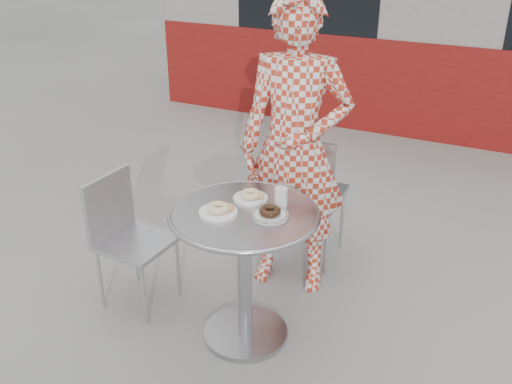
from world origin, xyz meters
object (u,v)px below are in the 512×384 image
at_px(chair_far, 307,219).
at_px(milk_cup, 281,196).
at_px(chair_left, 137,266).
at_px(plate_near, 219,210).
at_px(plate_far, 251,196).
at_px(plate_checker, 270,214).
at_px(bistro_table, 245,245).
at_px(seated_person, 295,148).

xyz_separation_m(chair_far, milk_cup, (0.15, -0.78, 0.55)).
relative_size(chair_left, plate_near, 4.11).
xyz_separation_m(plate_far, plate_checker, (0.17, -0.13, -0.00)).
height_order(chair_far, plate_near, chair_far).
bearing_deg(bistro_table, chair_far, 90.96).
distance_m(chair_left, plate_far, 0.89).
xyz_separation_m(seated_person, plate_checker, (0.13, -0.62, -0.11)).
bearing_deg(plate_far, chair_far, 88.52).
xyz_separation_m(seated_person, milk_cup, (0.13, -0.48, -0.07)).
distance_m(chair_far, milk_cup, 0.96).
xyz_separation_m(plate_near, milk_cup, (0.24, 0.22, 0.03)).
bearing_deg(bistro_table, milk_cup, 49.56).
bearing_deg(milk_cup, chair_far, 100.66).
xyz_separation_m(plate_far, milk_cup, (0.17, 0.01, 0.03)).
distance_m(plate_far, plate_checker, 0.21).
height_order(plate_checker, milk_cup, milk_cup).
distance_m(plate_checker, milk_cup, 0.14).
bearing_deg(plate_far, milk_cup, 3.30).
relative_size(chair_far, plate_checker, 4.86).
xyz_separation_m(chair_left, plate_far, (0.69, 0.14, 0.55)).
relative_size(chair_left, milk_cup, 7.03).
relative_size(chair_far, plate_far, 5.04).
height_order(chair_left, plate_near, plate_near).
bearing_deg(plate_checker, chair_far, 99.34).
relative_size(chair_left, seated_person, 0.44).
distance_m(bistro_table, chair_far, 0.98).
bearing_deg(plate_far, seated_person, 85.68).
relative_size(bistro_table, milk_cup, 6.87).
bearing_deg(bistro_table, seated_person, 89.92).
bearing_deg(plate_far, plate_near, -108.75).
height_order(chair_far, plate_checker, chair_far).
distance_m(bistro_table, chair_left, 0.80).
xyz_separation_m(chair_left, seated_person, (0.73, 0.63, 0.66)).
bearing_deg(bistro_table, plate_checker, 6.03).
distance_m(chair_left, plate_near, 0.83).
xyz_separation_m(bistro_table, milk_cup, (0.13, 0.15, 0.24)).
bearing_deg(milk_cup, chair_left, -169.95).
bearing_deg(chair_far, milk_cup, 97.58).
bearing_deg(chair_left, chair_far, -35.18).
bearing_deg(bistro_table, chair_left, 179.85).
bearing_deg(plate_near, plate_far, 71.25).
relative_size(bistro_table, plate_checker, 4.13).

